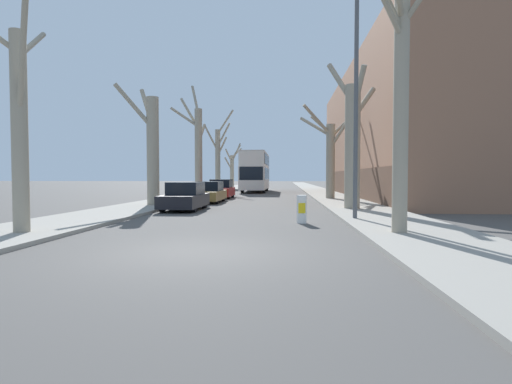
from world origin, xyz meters
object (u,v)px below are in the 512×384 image
at_px(street_tree_right_0, 400,89).
at_px(parked_car_0, 185,197).
at_px(street_tree_left_3, 218,156).
at_px(traffic_bollard, 302,209).
at_px(street_tree_left_1, 152,146).
at_px(lamp_post, 354,84).
at_px(street_tree_left_4, 232,168).
at_px(street_tree_left_0, 18,120).
at_px(street_tree_right_2, 330,153).
at_px(parked_car_1, 208,193).
at_px(double_decker_bus, 256,170).
at_px(street_tree_left_2, 198,146).
at_px(street_tree_right_1, 353,141).
at_px(parked_car_2, 221,189).

xyz_separation_m(street_tree_right_0, parked_car_0, (-8.13, 8.54, -3.38)).
xyz_separation_m(street_tree_left_3, parked_car_0, (2.19, -22.98, -3.23)).
height_order(street_tree_left_3, traffic_bollard, street_tree_left_3).
bearing_deg(street_tree_left_1, lamp_post, -33.31).
relative_size(street_tree_left_1, street_tree_left_4, 1.08).
relative_size(street_tree_left_0, street_tree_left_1, 1.02).
distance_m(lamp_post, traffic_bollard, 5.06).
bearing_deg(street_tree_right_2, street_tree_left_3, 128.22).
xyz_separation_m(parked_car_0, parked_car_1, (0.00, 6.06, -0.01)).
height_order(double_decker_bus, traffic_bollard, double_decker_bus).
bearing_deg(traffic_bollard, street_tree_left_3, 105.43).
distance_m(street_tree_right_2, lamp_post, 14.32).
distance_m(street_tree_left_2, street_tree_right_1, 16.52).
xyz_separation_m(street_tree_left_2, double_decker_bus, (3.94, 11.95, -1.78)).
bearing_deg(lamp_post, parked_car_1, 125.47).
bearing_deg(street_tree_left_2, street_tree_left_3, 89.82).
bearing_deg(street_tree_left_3, parked_car_1, -82.62).
xyz_separation_m(street_tree_left_0, parked_car_0, (2.37, 9.10, -2.59)).
relative_size(street_tree_right_0, parked_car_1, 1.92).
bearing_deg(street_tree_right_2, double_decker_bus, 113.35).
relative_size(street_tree_left_0, traffic_bollard, 6.81).
xyz_separation_m(street_tree_left_4, street_tree_right_0, (10.18, -42.02, 1.19)).
xyz_separation_m(parked_car_2, lamp_post, (7.55, -15.86, 4.43)).
xyz_separation_m(street_tree_left_1, lamp_post, (9.92, -6.52, 1.76)).
xyz_separation_m(street_tree_right_0, street_tree_right_2, (0.17, 18.21, -0.60)).
bearing_deg(lamp_post, parked_car_2, 115.46).
relative_size(street_tree_left_4, double_decker_bus, 0.53).
height_order(street_tree_left_3, street_tree_right_1, street_tree_left_3).
bearing_deg(street_tree_left_2, street_tree_right_2, -17.41).
relative_size(parked_car_2, lamp_post, 0.42).
relative_size(street_tree_left_1, lamp_post, 0.72).
bearing_deg(street_tree_left_3, street_tree_left_0, -90.32).
bearing_deg(street_tree_left_1, street_tree_left_2, 89.23).
bearing_deg(parked_car_0, parked_car_1, 90.00).
bearing_deg(parked_car_2, street_tree_left_0, -96.62).
height_order(street_tree_left_4, street_tree_right_2, street_tree_right_2).
distance_m(street_tree_left_0, double_decker_bus, 34.26).
height_order(parked_car_1, lamp_post, lamp_post).
bearing_deg(street_tree_left_0, street_tree_left_1, 89.99).
relative_size(street_tree_right_2, parked_car_1, 1.55).
relative_size(street_tree_right_2, traffic_bollard, 6.92).
bearing_deg(street_tree_left_3, lamp_post, -70.51).
distance_m(street_tree_left_3, street_tree_right_1, 25.03).
xyz_separation_m(street_tree_left_0, lamp_post, (9.92, 4.57, 1.87)).
distance_m(street_tree_right_0, lamp_post, 4.19).
relative_size(street_tree_left_2, traffic_bollard, 9.37).
bearing_deg(street_tree_right_1, street_tree_left_0, -138.75).
height_order(street_tree_right_1, lamp_post, lamp_post).
height_order(street_tree_left_1, lamp_post, lamp_post).
bearing_deg(parked_car_2, street_tree_left_4, 95.29).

